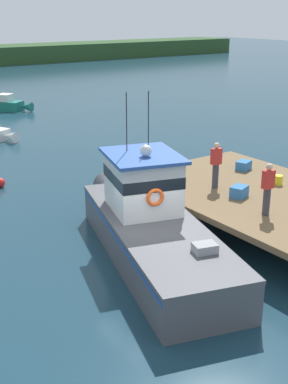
{
  "coord_description": "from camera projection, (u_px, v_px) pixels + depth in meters",
  "views": [
    {
      "loc": [
        -8.05,
        -11.18,
        7.08
      ],
      "look_at": [
        1.2,
        1.85,
        1.4
      ],
      "focal_mm": 47.78,
      "sensor_mm": 36.0,
      "label": 1
    }
  ],
  "objects": [
    {
      "name": "ground_plane",
      "position": [
        147.0,
        260.0,
        15.35
      ],
      "size": [
        200.0,
        200.0,
        0.0
      ],
      "primitive_type": "plane",
      "color": "#193847"
    },
    {
      "name": "dock",
      "position": [
        260.0,
        195.0,
        17.61
      ],
      "size": [
        6.0,
        9.0,
        1.2
      ],
      "color": "#4C3D2D",
      "rests_on": "ground"
    },
    {
      "name": "main_fishing_boat",
      "position": [
        149.0,
        223.0,
        15.51
      ],
      "size": [
        4.75,
        9.91,
        4.8
      ],
      "color": "#4C4C51",
      "rests_on": "ground"
    },
    {
      "name": "crate_single_by_cleat",
      "position": [
        244.0,
        165.0,
        19.96
      ],
      "size": [
        0.71,
        0.62,
        0.35
      ],
      "primitive_type": "cube",
      "rotation": [
        0.0,
        0.0,
        0.35
      ],
      "color": "#3370B2",
      "rests_on": "dock"
    },
    {
      "name": "crate_stack_near_edge",
      "position": [
        239.0,
        192.0,
        17.03
      ],
      "size": [
        0.71,
        0.62,
        0.38
      ],
      "primitive_type": "cube",
      "rotation": [
        0.0,
        0.0,
        0.34
      ],
      "color": "#3370B2",
      "rests_on": "dock"
    },
    {
      "name": "bait_bucket",
      "position": [
        278.0,
        180.0,
        18.27
      ],
      "size": [
        0.32,
        0.32,
        0.34
      ],
      "primitive_type": "cylinder",
      "color": "yellow",
      "rests_on": "dock"
    },
    {
      "name": "deckhand_by_the_boat",
      "position": [
        268.0,
        188.0,
        15.31
      ],
      "size": [
        0.36,
        0.22,
        1.63
      ],
      "color": "#383842",
      "rests_on": "dock"
    },
    {
      "name": "deckhand_further_back",
      "position": [
        216.0,
        164.0,
        17.71
      ],
      "size": [
        0.36,
        0.22,
        1.63
      ],
      "color": "#383842",
      "rests_on": "dock"
    },
    {
      "name": "moored_boat_far_right",
      "position": [
        2.0,
        104.0,
        38.5
      ],
      "size": [
        3.64,
        4.4,
        1.22
      ],
      "color": "#196B5B",
      "rests_on": "ground"
    },
    {
      "name": "mooring_buoy_outer",
      "position": [
        0.0,
        183.0,
        21.66
      ],
      "size": [
        0.4,
        0.4,
        0.4
      ],
      "primitive_type": "sphere",
      "color": "red",
      "rests_on": "ground"
    }
  ]
}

